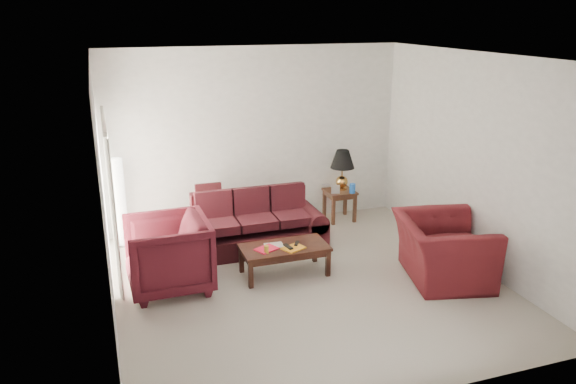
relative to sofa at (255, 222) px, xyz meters
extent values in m
plane|color=beige|center=(0.36, -1.38, -0.44)|extent=(5.00, 5.00, 0.00)
cube|color=silver|center=(-2.06, -0.08, 0.64)|extent=(0.10, 2.00, 2.16)
cube|color=black|center=(-0.56, 0.71, 0.26)|extent=(0.42, 0.22, 0.43)
cube|color=silver|center=(1.62, 0.65, 0.17)|extent=(0.15, 0.10, 0.14)
cylinder|color=blue|center=(1.90, 0.57, 0.18)|extent=(0.12, 0.12, 0.16)
cube|color=white|center=(1.56, 0.94, 0.18)|extent=(0.13, 0.16, 0.05)
imported|color=#420F17|center=(-1.42, -0.90, 0.05)|extent=(1.09, 1.06, 0.98)
imported|color=#491015|center=(2.15, -1.79, -0.01)|extent=(1.41, 1.54, 0.85)
cube|color=red|center=(-0.12, -1.02, -0.01)|extent=(0.35, 0.32, 0.02)
cube|color=beige|center=(0.02, -0.93, -0.01)|extent=(0.26, 0.20, 0.01)
cube|color=orange|center=(0.24, -1.10, -0.01)|extent=(0.35, 0.32, 0.02)
cube|color=black|center=(0.17, -1.07, 0.01)|extent=(0.09, 0.20, 0.02)
cube|color=black|center=(0.33, -1.00, 0.01)|extent=(0.12, 0.16, 0.02)
cylinder|color=gold|center=(-0.15, -1.13, 0.04)|extent=(0.08, 0.08, 0.11)
camera|label=1|loc=(-2.09, -7.76, 3.07)|focal=35.00mm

